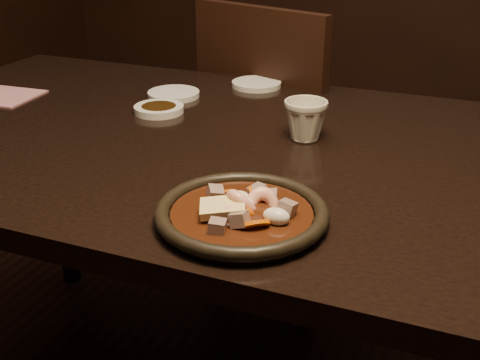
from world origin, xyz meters
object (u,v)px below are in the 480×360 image
at_px(table, 216,172).
at_px(chair, 284,149).
at_px(plate, 242,214).
at_px(tea_cup, 305,119).

distance_m(table, chair, 0.59).
bearing_deg(chair, plate, 122.32).
xyz_separation_m(chair, tea_cup, (0.20, -0.51, 0.28)).
xyz_separation_m(table, plate, (0.18, -0.30, 0.09)).
height_order(plate, tea_cup, tea_cup).
height_order(table, plate, plate).
bearing_deg(plate, table, 120.71).
xyz_separation_m(table, chair, (-0.04, 0.57, -0.16)).
relative_size(table, tea_cup, 18.60).
height_order(chair, plate, chair).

